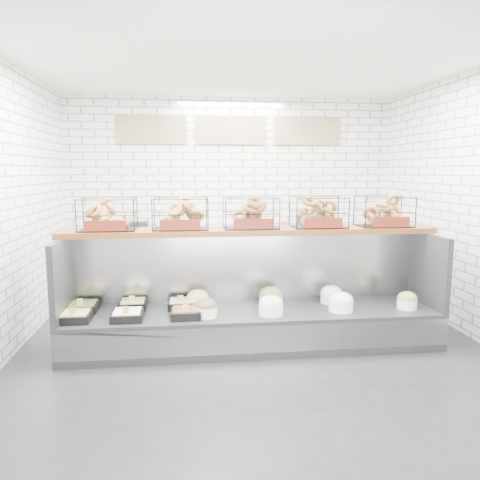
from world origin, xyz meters
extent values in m
plane|color=black|center=(0.00, 0.00, 0.00)|extent=(5.50, 5.50, 0.00)
cube|color=white|center=(0.00, 2.75, 1.50)|extent=(5.00, 0.02, 3.00)
cube|color=white|center=(0.00, 0.00, 3.00)|extent=(5.00, 5.50, 0.02)
cube|color=tan|center=(-1.20, 2.72, 2.50)|extent=(1.05, 0.03, 0.42)
cube|color=tan|center=(0.00, 2.72, 2.50)|extent=(1.05, 0.03, 0.42)
cube|color=tan|center=(1.20, 2.72, 2.50)|extent=(1.05, 0.03, 0.42)
cube|color=black|center=(0.00, 0.30, 0.20)|extent=(4.00, 0.90, 0.40)
cube|color=#93969B|center=(0.00, -0.14, 0.22)|extent=(4.00, 0.03, 0.28)
cube|color=#93969B|center=(0.00, 0.71, 0.80)|extent=(4.00, 0.08, 0.80)
cube|color=black|center=(-1.97, 0.30, 0.80)|extent=(0.06, 0.90, 0.80)
cube|color=black|center=(1.97, 0.30, 0.80)|extent=(0.06, 0.90, 0.80)
cube|color=black|center=(-1.82, 0.10, 0.44)|extent=(0.30, 0.30, 0.08)
cube|color=tan|center=(-1.82, 0.10, 0.48)|extent=(0.26, 0.26, 0.04)
cube|color=gold|center=(-1.82, 0.00, 0.53)|extent=(0.06, 0.01, 0.08)
cube|color=black|center=(-1.82, 0.45, 0.44)|extent=(0.32, 0.32, 0.08)
cube|color=olive|center=(-1.82, 0.45, 0.48)|extent=(0.27, 0.27, 0.04)
cube|color=gold|center=(-1.82, 0.33, 0.53)|extent=(0.06, 0.01, 0.08)
cube|color=black|center=(-1.31, 0.09, 0.44)|extent=(0.31, 0.31, 0.08)
cube|color=white|center=(-1.31, 0.09, 0.48)|extent=(0.26, 0.26, 0.04)
cube|color=gold|center=(-1.31, -0.02, 0.53)|extent=(0.06, 0.01, 0.08)
cube|color=black|center=(-1.30, 0.48, 0.44)|extent=(0.29, 0.29, 0.08)
cube|color=#E4C574|center=(-1.30, 0.48, 0.48)|extent=(0.24, 0.24, 0.04)
cube|color=gold|center=(-1.30, 0.38, 0.53)|extent=(0.06, 0.01, 0.08)
cube|color=black|center=(-0.73, 0.10, 0.44)|extent=(0.30, 0.30, 0.08)
cube|color=brown|center=(-0.73, 0.10, 0.48)|extent=(0.26, 0.26, 0.04)
cube|color=gold|center=(-0.73, -0.01, 0.53)|extent=(0.06, 0.01, 0.08)
cube|color=black|center=(-0.78, 0.43, 0.44)|extent=(0.27, 0.27, 0.08)
cube|color=silver|center=(-0.78, 0.43, 0.48)|extent=(0.23, 0.23, 0.04)
cube|color=gold|center=(-0.78, 0.34, 0.53)|extent=(0.06, 0.01, 0.08)
cylinder|color=white|center=(-0.51, 0.09, 0.46)|extent=(0.22, 0.22, 0.11)
ellipsoid|color=brown|center=(-0.51, 0.09, 0.52)|extent=(0.22, 0.22, 0.15)
cylinder|color=white|center=(-0.59, 0.43, 0.46)|extent=(0.26, 0.26, 0.11)
ellipsoid|color=tan|center=(-0.59, 0.43, 0.52)|extent=(0.25, 0.25, 0.17)
cylinder|color=white|center=(0.16, 0.09, 0.46)|extent=(0.26, 0.26, 0.11)
ellipsoid|color=silver|center=(0.16, 0.09, 0.52)|extent=(0.25, 0.25, 0.18)
cylinder|color=white|center=(0.22, 0.46, 0.46)|extent=(0.26, 0.26, 0.11)
ellipsoid|color=#70954B|center=(0.22, 0.46, 0.52)|extent=(0.26, 0.26, 0.18)
cylinder|color=white|center=(0.93, 0.13, 0.46)|extent=(0.26, 0.26, 0.11)
ellipsoid|color=silver|center=(0.93, 0.13, 0.52)|extent=(0.26, 0.26, 0.18)
cylinder|color=white|center=(0.92, 0.45, 0.46)|extent=(0.25, 0.25, 0.11)
ellipsoid|color=silver|center=(0.92, 0.45, 0.52)|extent=(0.24, 0.24, 0.17)
cylinder|color=white|center=(1.67, 0.13, 0.46)|extent=(0.22, 0.22, 0.11)
ellipsoid|color=#86944B|center=(1.67, 0.13, 0.52)|extent=(0.21, 0.21, 0.15)
cube|color=#4F2711|center=(0.00, 0.52, 1.23)|extent=(4.10, 0.50, 0.06)
cube|color=black|center=(-1.53, 0.52, 1.43)|extent=(0.60, 0.38, 0.34)
cube|color=#581B10|center=(-1.53, 0.32, 1.33)|extent=(0.42, 0.02, 0.11)
cube|color=black|center=(-0.77, 0.52, 1.43)|extent=(0.60, 0.38, 0.34)
cube|color=#581B10|center=(-0.77, 0.32, 1.33)|extent=(0.42, 0.02, 0.11)
cube|color=black|center=(0.00, 0.52, 1.43)|extent=(0.60, 0.38, 0.34)
cube|color=#581B10|center=(0.00, 0.32, 1.33)|extent=(0.42, 0.02, 0.11)
cube|color=black|center=(0.77, 0.52, 1.43)|extent=(0.60, 0.38, 0.34)
cube|color=#581B10|center=(0.77, 0.32, 1.33)|extent=(0.42, 0.02, 0.11)
cube|color=black|center=(1.53, 0.52, 1.43)|extent=(0.60, 0.38, 0.34)
cube|color=#581B10|center=(1.53, 0.32, 1.33)|extent=(0.42, 0.02, 0.11)
cube|color=#93969B|center=(0.00, 2.43, 0.45)|extent=(4.00, 0.60, 0.90)
cube|color=black|center=(-1.47, 2.46, 1.02)|extent=(0.40, 0.30, 0.24)
cube|color=silver|center=(-0.63, 2.46, 0.99)|extent=(0.35, 0.28, 0.18)
cylinder|color=#DD4B37|center=(0.79, 2.46, 1.01)|extent=(0.09, 0.09, 0.22)
cube|color=black|center=(1.19, 2.49, 1.05)|extent=(0.30, 0.30, 0.30)
camera|label=1|loc=(-0.72, -4.56, 1.88)|focal=35.00mm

